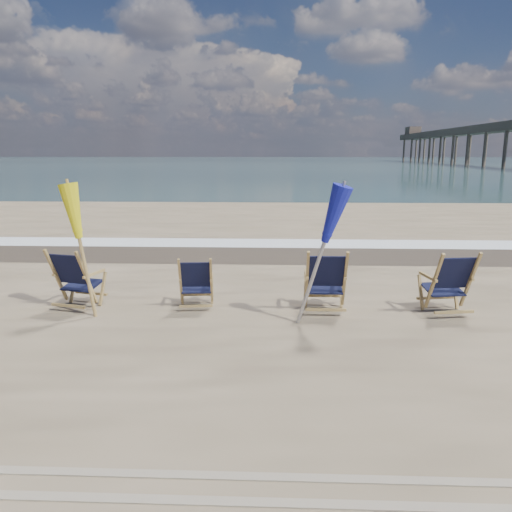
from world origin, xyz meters
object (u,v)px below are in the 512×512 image
at_px(umbrella_blue, 319,217).
at_px(umbrella_yellow, 80,218).
at_px(beach_chair_2, 345,282).
at_px(beach_chair_0, 87,280).
at_px(beach_chair_1, 211,283).
at_px(beach_chair_3, 470,283).

bearing_deg(umbrella_blue, umbrella_yellow, 175.27).
bearing_deg(beach_chair_2, beach_chair_0, 1.12).
relative_size(beach_chair_1, beach_chair_3, 0.84).
distance_m(beach_chair_1, umbrella_yellow, 2.29).
height_order(beach_chair_1, umbrella_yellow, umbrella_yellow).
bearing_deg(umbrella_yellow, umbrella_blue, -4.73).
distance_m(beach_chair_0, umbrella_blue, 3.88).
bearing_deg(beach_chair_2, umbrella_blue, 48.78).
distance_m(beach_chair_1, beach_chair_3, 4.14).
xyz_separation_m(beach_chair_1, umbrella_blue, (1.68, -0.71, 1.19)).
distance_m(beach_chair_2, beach_chair_3, 1.97).
bearing_deg(umbrella_blue, beach_chair_1, 157.03).
height_order(beach_chair_0, umbrella_yellow, umbrella_yellow).
bearing_deg(beach_chair_1, beach_chair_3, 172.20).
bearing_deg(beach_chair_0, beach_chair_3, -164.97).
xyz_separation_m(beach_chair_3, umbrella_yellow, (-6.08, -0.25, 1.04)).
relative_size(beach_chair_0, beach_chair_2, 0.98).
bearing_deg(beach_chair_0, umbrella_blue, -173.25).
distance_m(beach_chair_0, umbrella_yellow, 1.07).
height_order(umbrella_yellow, umbrella_blue, umbrella_blue).
xyz_separation_m(beach_chair_0, beach_chair_1, (2.00, 0.20, -0.07)).
bearing_deg(beach_chair_2, umbrella_yellow, 4.00).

